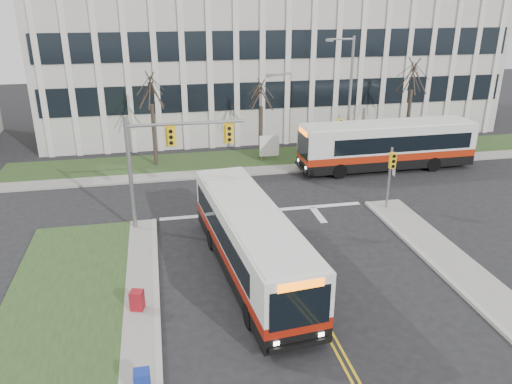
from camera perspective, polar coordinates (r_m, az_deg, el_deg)
The scene contains 16 objects.
ground at distance 22.30m, azimuth 5.38°, elevation -10.49°, with size 120.00×120.00×0.00m, color black.
sidewalk_cross at distance 36.85m, azimuth 6.11°, elevation 2.82°, with size 44.00×1.60×0.14m, color #9E9B93.
building_lawn at distance 39.40m, azimuth 4.91°, elevation 4.09°, with size 44.00×5.00×0.12m, color #28431C.
office_building at distance 49.57m, azimuth 1.15°, elevation 14.77°, with size 40.00×16.00×12.00m, color beige.
mast_arm_signal at distance 26.30m, azimuth -10.72°, elevation 4.49°, with size 6.11×0.38×6.20m.
signal_pole_near at distance 29.60m, azimuth 15.16°, elevation 2.45°, with size 0.34×0.39×3.80m.
signal_pole_far at distance 37.05m, azimuth 9.44°, elevation 6.68°, with size 0.34×0.39×3.80m.
streetlight at distance 37.50m, azimuth 10.47°, elevation 11.01°, with size 2.15×0.25×9.20m.
directory_sign at distance 38.00m, azimuth 1.53°, elevation 5.26°, with size 1.50×0.12×2.00m.
tree_left at distance 36.58m, azimuth -11.93°, elevation 11.17°, with size 1.80×1.80×7.70m.
tree_mid at distance 37.70m, azimuth 0.59°, elevation 10.94°, with size 1.80×1.80×6.82m.
tree_right at distance 41.53m, azimuth 17.47°, elevation 12.39°, with size 1.80×1.80×8.25m.
bus_main at distance 22.24m, azimuth -0.62°, elevation -5.85°, with size 2.54×11.72×3.13m, color silver, non-canonical shape.
bus_cross at distance 37.27m, azimuth 14.69°, elevation 5.05°, with size 2.73×12.62×3.37m, color silver, non-canonical shape.
newspaper_box_blue at distance 17.09m, azimuth -12.85°, elevation -20.56°, with size 0.50×0.45×0.95m, color navy.
newspaper_box_red at distance 20.80m, azimuth -13.42°, elevation -12.09°, with size 0.50×0.45×0.95m, color maroon.
Camera 1 is at (-5.77, -18.04, 11.77)m, focal length 35.00 mm.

